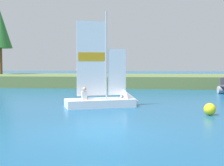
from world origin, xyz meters
The scene contains 5 objects.
ground_plane centered at (0.00, 0.00, 0.00)m, with size 200.00×200.00×0.00m, color #195684.
shore_bank centered at (0.00, 24.58, 0.58)m, with size 80.00×10.69×1.17m, color #5B703D.
shoreline_tree_centre centered at (-16.22, 26.39, 6.68)m, with size 2.89×2.89×7.90m.
sailboat centered at (-0.21, 6.85, 0.39)m, with size 4.49×3.00×5.78m.
channel_buoy centered at (4.67, 4.34, 0.28)m, with size 0.56×0.56×0.56m, color yellow.
Camera 1 is at (1.70, -10.53, 2.37)m, focal length 50.03 mm.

